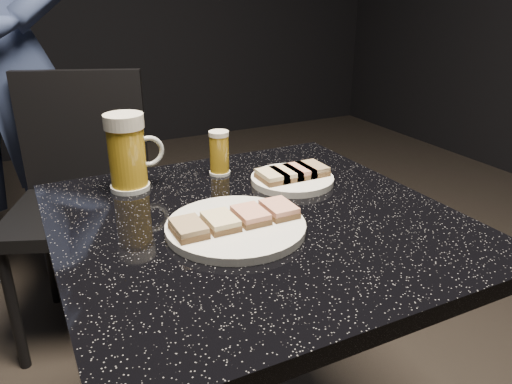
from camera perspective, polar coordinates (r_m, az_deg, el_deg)
plate_large at (r=0.86m, az=-2.33°, el=-4.00°), size 0.24×0.24×0.01m
plate_small at (r=1.07m, az=4.16°, el=1.42°), size 0.18×0.18×0.01m
table at (r=1.04m, az=0.00°, el=-15.07°), size 0.70×0.70×0.75m
beer_mug at (r=1.04m, az=-14.43°, el=4.43°), size 0.12×0.08×0.16m
beer_tumbler at (r=1.10m, az=-4.22°, el=4.47°), size 0.05×0.05×0.10m
chair at (r=1.77m, az=-19.37°, el=0.09°), size 0.55×0.55×0.88m
canapes_on_plate_large at (r=0.85m, az=-2.35°, el=-3.02°), size 0.22×0.07×0.02m
canapes_on_plate_small at (r=1.06m, az=4.19°, el=2.24°), size 0.15×0.07×0.02m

